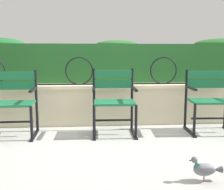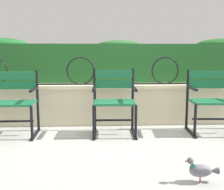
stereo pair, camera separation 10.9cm
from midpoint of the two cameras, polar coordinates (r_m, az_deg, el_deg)
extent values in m
plane|color=#9E9E99|center=(3.78, 0.85, -8.33)|extent=(60.00, 60.00, 0.00)
cube|color=beige|center=(4.42, 0.24, -2.09)|extent=(7.53, 0.35, 0.56)
cube|color=beige|center=(4.38, 0.25, 1.87)|extent=(7.53, 0.41, 0.05)
cylinder|color=black|center=(4.30, 0.30, 2.24)|extent=(6.99, 0.02, 0.02)
torus|color=black|center=(4.28, -5.64, 4.83)|extent=(0.42, 0.02, 0.42)
torus|color=black|center=(4.41, 11.33, 4.82)|extent=(0.42, 0.02, 0.42)
cube|color=#1E5123|center=(4.87, -0.08, 6.50)|extent=(7.38, 0.68, 0.62)
ellipsoid|color=#1D4D1E|center=(4.88, 2.09, 10.16)|extent=(0.71, 0.61, 0.13)
cube|color=#19663D|center=(3.78, -19.28, -1.95)|extent=(0.57, 0.14, 0.03)
cube|color=#19663D|center=(3.91, -18.76, -1.59)|extent=(0.57, 0.14, 0.03)
cube|color=#19663D|center=(4.04, -18.27, -1.26)|extent=(0.57, 0.14, 0.03)
cube|color=#19663D|center=(4.10, -18.14, 3.75)|extent=(0.57, 0.04, 0.11)
cube|color=#19663D|center=(4.11, -18.05, 1.88)|extent=(0.57, 0.04, 0.11)
cylinder|color=black|center=(4.08, -14.01, -1.12)|extent=(0.04, 0.04, 0.86)
cylinder|color=black|center=(3.71, -15.04, -5.43)|extent=(0.04, 0.04, 0.44)
cube|color=black|center=(3.94, -14.40, -7.71)|extent=(0.05, 0.52, 0.02)
cube|color=black|center=(3.82, -14.73, 1.09)|extent=(0.04, 0.40, 0.03)
cylinder|color=black|center=(3.96, -18.59, -5.04)|extent=(0.54, 0.04, 0.03)
cube|color=#19663D|center=(3.63, 1.41, -1.89)|extent=(0.54, 0.14, 0.03)
cube|color=#19663D|center=(3.76, 1.30, -1.52)|extent=(0.54, 0.14, 0.03)
cube|color=#19663D|center=(3.90, 1.20, -1.17)|extent=(0.54, 0.14, 0.03)
cube|color=#19663D|center=(3.96, 1.15, 4.24)|extent=(0.54, 0.04, 0.11)
cube|color=#19663D|center=(3.97, 1.14, 2.21)|extent=(0.54, 0.04, 0.11)
cylinder|color=black|center=(4.02, 4.95, -0.91)|extent=(0.04, 0.04, 0.88)
cylinder|color=black|center=(3.65, 5.66, -5.41)|extent=(0.04, 0.04, 0.44)
cube|color=black|center=(3.88, 5.27, -7.73)|extent=(0.05, 0.52, 0.02)
cube|color=black|center=(3.76, 5.39, 1.21)|extent=(0.05, 0.40, 0.03)
cylinder|color=black|center=(4.00, -2.71, -0.94)|extent=(0.04, 0.04, 0.88)
cylinder|color=black|center=(3.62, -2.82, -5.49)|extent=(0.04, 0.04, 0.44)
cube|color=black|center=(3.86, -2.73, -7.81)|extent=(0.05, 0.52, 0.02)
cube|color=black|center=(3.73, -2.80, 1.19)|extent=(0.05, 0.40, 0.03)
cylinder|color=black|center=(3.81, 1.29, -5.10)|extent=(0.51, 0.04, 0.03)
cube|color=#19663D|center=(3.96, 21.13, -1.59)|extent=(0.59, 0.16, 0.03)
cube|color=#19663D|center=(4.08, 20.46, -1.26)|extent=(0.59, 0.16, 0.03)
cube|color=#19663D|center=(4.21, 19.83, -0.95)|extent=(0.59, 0.16, 0.03)
cube|color=#19663D|center=(4.27, 19.60, 3.82)|extent=(0.59, 0.06, 0.11)
cube|color=#19663D|center=(4.28, 19.51, 2.04)|extent=(0.59, 0.06, 0.11)
cylinder|color=black|center=(4.22, 15.61, -0.89)|extent=(0.04, 0.04, 0.86)
cylinder|color=black|center=(3.86, 17.16, -4.98)|extent=(0.04, 0.04, 0.44)
cube|color=black|center=(4.08, 16.26, -7.21)|extent=(0.07, 0.52, 0.02)
cube|color=black|center=(3.97, 16.62, 1.28)|extent=(0.06, 0.40, 0.03)
cylinder|color=black|center=(4.13, 20.28, -4.57)|extent=(0.56, 0.06, 0.03)
ellipsoid|color=slate|center=(2.60, 18.54, -14.24)|extent=(0.19, 0.10, 0.11)
cylinder|color=#2D6B56|center=(2.57, 17.16, -13.64)|extent=(0.06, 0.04, 0.06)
sphere|color=#55555D|center=(2.54, 16.70, -12.55)|extent=(0.06, 0.06, 0.06)
cone|color=black|center=(2.53, 15.99, -12.71)|extent=(0.02, 0.01, 0.01)
cone|color=#4A4A52|center=(2.65, 20.93, -14.09)|extent=(0.08, 0.06, 0.06)
ellipsoid|color=#5B5B63|center=(2.57, 19.11, -14.46)|extent=(0.14, 0.02, 0.07)
ellipsoid|color=#5B5B63|center=(2.64, 18.42, -13.77)|extent=(0.14, 0.02, 0.07)
cylinder|color=#C6515B|center=(2.62, 18.39, -16.02)|extent=(0.01, 0.01, 0.05)
cylinder|color=#C6515B|center=(2.65, 18.52, -15.67)|extent=(0.01, 0.01, 0.05)
camera|label=1|loc=(0.05, -89.16, 0.12)|focal=45.45mm
camera|label=2|loc=(0.05, 90.84, -0.12)|focal=45.45mm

